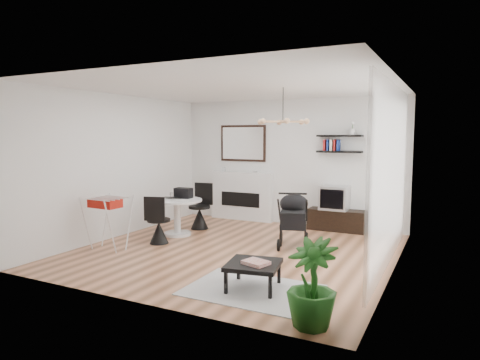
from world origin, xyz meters
The scene contains 25 objects.
floor centered at (0.00, 0.00, 0.00)m, with size 5.00×5.00×0.00m, color brown.
ceiling centered at (0.00, 0.00, 2.70)m, with size 5.00×5.00×0.00m, color white.
wall_back centered at (0.00, 2.50, 1.35)m, with size 5.00×5.00×0.00m, color white.
wall_left centered at (-2.50, 0.00, 1.35)m, with size 5.00×5.00×0.00m, color white.
wall_right centered at (2.50, 0.00, 1.35)m, with size 5.00×5.00×0.00m, color white.
sheer_curtain centered at (2.40, 0.20, 1.35)m, with size 0.04×3.60×2.60m, color white.
fireplace centered at (-1.10, 2.42, 0.69)m, with size 1.50×0.17×2.16m.
shelf_lower centered at (1.13, 2.37, 1.60)m, with size 0.90×0.25×0.04m, color black.
shelf_upper centered at (1.13, 2.37, 1.92)m, with size 0.90×0.25×0.04m, color black.
pendant_lamp centered at (0.70, 0.30, 2.15)m, with size 0.90×0.90×0.10m, color tan, non-canonical shape.
tv_console centered at (1.13, 2.29, 0.21)m, with size 1.15×0.40×0.43m, color black.
crt_tv centered at (1.07, 2.29, 0.67)m, with size 0.55×0.48×0.48m.
dining_table centered at (-1.53, 0.49, 0.46)m, with size 0.96×0.96×0.70m.
laptop centered at (-1.66, 0.47, 0.72)m, with size 0.35×0.22×0.03m, color black.
black_bag centered at (-1.52, 0.69, 0.80)m, with size 0.33×0.20×0.20m, color black.
newspaper centered at (-1.36, 0.38, 0.71)m, with size 0.32×0.27×0.01m, color silver.
drinking_glass centered at (-1.77, 0.64, 0.75)m, with size 0.06×0.06×0.10m, color white.
chair_far centered at (-1.46, 1.19, 0.30)m, with size 0.45×0.46×0.94m.
chair_near centered at (-1.45, -0.20, 0.27)m, with size 0.44×0.46×0.87m.
drying_rack centered at (-1.97, -0.91, 0.47)m, with size 0.62×0.58×0.90m.
stroller centered at (0.75, 0.72, 0.44)m, with size 0.72×0.92×1.02m.
rug centered at (1.02, -1.55, 0.01)m, with size 1.61×1.16×0.01m, color #AFAFAF.
coffee_table centered at (1.02, -1.50, 0.30)m, with size 0.75×0.75×0.33m.
magazines centered at (1.07, -1.55, 0.36)m, with size 0.30×0.24×0.04m, color #B8402E.
potted_plant centered at (1.99, -2.20, 0.45)m, with size 0.51×0.51×0.91m, color #1C5317.
Camera 1 is at (3.21, -6.24, 1.93)m, focal length 32.00 mm.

